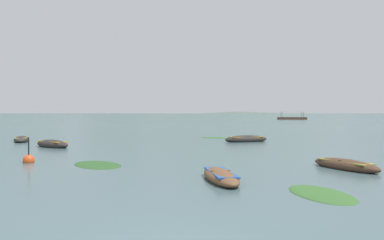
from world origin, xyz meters
TOP-DOWN VIEW (x-y plane):
  - ground_plane at (0.00, 1500.00)m, footprint 6000.00×6000.00m
  - mountain_1 at (-782.39, 1537.26)m, footprint 1060.87×1060.87m
  - mountain_2 at (-325.97, 1799.55)m, footprint 850.76×850.76m
  - mountain_3 at (101.49, 1702.45)m, footprint 1434.02×1434.02m
  - rowboat_1 at (-8.68, 18.31)m, footprint 3.08×2.75m
  - rowboat_2 at (6.09, 9.14)m, footprint 2.17×3.24m
  - rowboat_3 at (1.18, 6.55)m, footprint 1.43×3.29m
  - rowboat_4 at (4.01, 22.96)m, footprint 3.59×2.28m
  - rowboat_6 at (-12.82, 23.08)m, footprint 2.40×3.89m
  - ferry_0 at (29.58, 114.77)m, footprint 8.61×2.84m
  - mooring_buoy at (-6.85, 10.81)m, footprint 0.49×0.49m
  - weed_patch_0 at (2.01, 27.19)m, footprint 2.98×2.42m
  - weed_patch_1 at (3.71, 4.52)m, footprint 1.88×2.80m
  - weed_patch_4 at (-3.69, 10.11)m, footprint 3.04×3.40m

SIDE VIEW (x-z plane):
  - ground_plane at x=0.00m, z-range 0.00..0.00m
  - weed_patch_0 at x=2.01m, z-range -0.07..0.07m
  - weed_patch_1 at x=3.71m, z-range -0.07..0.07m
  - weed_patch_4 at x=-3.69m, z-range -0.07..0.07m
  - mooring_buoy at x=-6.85m, z-range -0.50..0.73m
  - rowboat_3 at x=1.18m, z-range -0.08..0.35m
  - rowboat_2 at x=6.09m, z-range -0.09..0.39m
  - rowboat_6 at x=-12.82m, z-range -0.09..0.39m
  - rowboat_1 at x=-8.68m, z-range -0.11..0.47m
  - rowboat_4 at x=4.01m, z-range -0.11..0.49m
  - ferry_0 at x=29.58m, z-range -0.82..1.71m
  - mountain_1 at x=-782.39m, z-range 0.00..260.53m
  - mountain_2 at x=-325.97m, z-range 0.00..300.41m
  - mountain_3 at x=101.49m, z-range 0.00..328.23m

